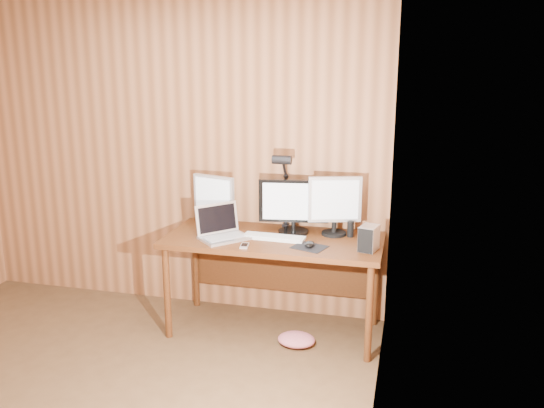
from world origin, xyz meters
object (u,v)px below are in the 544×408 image
at_px(desk, 276,250).
at_px(hard_drive, 369,238).
at_px(keyboard, 274,237).
at_px(phone, 245,246).
at_px(mouse, 309,244).
at_px(laptop, 221,230).
at_px(desk_lamp, 284,180).
at_px(monitor_left, 214,200).
at_px(monitor_right, 335,204).
at_px(monitor_center, 294,206).
at_px(speaker, 350,229).

relative_size(desk, hard_drive, 8.86).
relative_size(keyboard, hard_drive, 2.57).
xyz_separation_m(hard_drive, phone, (-0.85, -0.13, -0.08)).
height_order(desk, mouse, mouse).
relative_size(keyboard, phone, 4.03).
distance_m(laptop, desk_lamp, 0.61).
height_order(monitor_left, desk_lamp, desk_lamp).
height_order(laptop, mouse, laptop).
height_order(desk, monitor_right, monitor_right).
height_order(laptop, desk_lamp, desk_lamp).
height_order(monitor_center, mouse, monitor_center).
bearing_deg(laptop, speaker, -31.51).
height_order(laptop, keyboard, laptop).
relative_size(laptop, phone, 3.70).
bearing_deg(desk, phone, -115.38).
relative_size(keyboard, speaker, 3.90).
bearing_deg(monitor_right, laptop, -178.03).
bearing_deg(desk_lamp, desk, -80.56).
relative_size(monitor_center, monitor_left, 1.28).
height_order(keyboard, phone, keyboard).
bearing_deg(laptop, monitor_right, -27.97).
relative_size(keyboard, desk_lamp, 0.74).
distance_m(monitor_right, speaker, 0.22).
bearing_deg(desk_lamp, speaker, 9.81).
height_order(monitor_center, monitor_right, monitor_right).
distance_m(laptop, mouse, 0.68).
bearing_deg(speaker, phone, -149.91).
relative_size(laptop, mouse, 3.83).
bearing_deg(monitor_left, monitor_center, 14.63).
relative_size(laptop, hard_drive, 2.36).
xyz_separation_m(hard_drive, desk_lamp, (-0.68, 0.34, 0.30)).
bearing_deg(mouse, hard_drive, 29.55).
xyz_separation_m(monitor_center, mouse, (0.18, -0.30, -0.19)).
distance_m(laptop, phone, 0.28).
bearing_deg(speaker, monitor_right, 170.67).
distance_m(keyboard, hard_drive, 0.71).
distance_m(desk, monitor_right, 0.57).
height_order(phone, speaker, speaker).
bearing_deg(mouse, monitor_center, 144.55).
xyz_separation_m(mouse, phone, (-0.45, -0.09, -0.02)).
bearing_deg(monitor_left, phone, -32.30).
bearing_deg(monitor_right, monitor_center, 168.71).
height_order(desk, desk_lamp, desk_lamp).
bearing_deg(phone, monitor_center, 48.39).
bearing_deg(phone, speaker, 22.54).
distance_m(monitor_right, laptop, 0.86).
distance_m(desk, desk_lamp, 0.53).
bearing_deg(monitor_left, keyboard, -3.66).
height_order(mouse, desk_lamp, desk_lamp).
xyz_separation_m(desk, monitor_left, (-0.52, 0.09, 0.34)).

